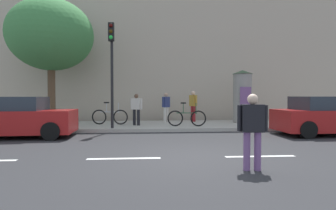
% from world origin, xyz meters
% --- Properties ---
extents(ground_plane, '(80.00, 80.00, 0.00)m').
position_xyz_m(ground_plane, '(0.00, 0.00, 0.00)').
color(ground_plane, '#2B2B2D').
extents(sidewalk_curb, '(36.00, 4.00, 0.15)m').
position_xyz_m(sidewalk_curb, '(0.00, 7.00, 0.07)').
color(sidewalk_curb, '#B2ADA3').
rests_on(sidewalk_curb, ground_plane).
extents(lane_markings, '(25.80, 0.16, 0.01)m').
position_xyz_m(lane_markings, '(-0.00, 0.00, 0.00)').
color(lane_markings, silver).
rests_on(lane_markings, ground_plane).
extents(building_backdrop, '(36.00, 5.00, 10.19)m').
position_xyz_m(building_backdrop, '(0.00, 12.00, 5.09)').
color(building_backdrop, '#B7A893').
rests_on(building_backdrop, ground_plane).
extents(traffic_light, '(0.24, 0.45, 4.44)m').
position_xyz_m(traffic_light, '(-2.64, 5.24, 3.13)').
color(traffic_light, black).
rests_on(traffic_light, sidewalk_curb).
extents(poster_column, '(1.04, 1.04, 2.72)m').
position_xyz_m(poster_column, '(3.80, 7.50, 1.53)').
color(poster_column, gray).
rests_on(poster_column, sidewalk_curb).
extents(street_tree, '(4.05, 4.05, 6.06)m').
position_xyz_m(street_tree, '(-5.78, 7.27, 4.48)').
color(street_tree, brown).
rests_on(street_tree, sidewalk_curb).
extents(pedestrian_with_backpack, '(0.62, 0.29, 1.58)m').
position_xyz_m(pedestrian_with_backpack, '(1.01, -1.30, 0.92)').
color(pedestrian_with_backpack, '#724C84').
rests_on(pedestrian_with_backpack, ground_plane).
extents(pedestrian_in_red_top, '(0.56, 0.47, 1.48)m').
position_xyz_m(pedestrian_in_red_top, '(-1.65, 6.48, 1.02)').
color(pedestrian_in_red_top, black).
rests_on(pedestrian_in_red_top, sidewalk_curb).
extents(pedestrian_in_dark_shirt, '(0.44, 0.45, 1.55)m').
position_xyz_m(pedestrian_in_dark_shirt, '(-0.13, 8.18, 1.04)').
color(pedestrian_in_dark_shirt, silver).
rests_on(pedestrian_in_dark_shirt, sidewalk_curb).
extents(pedestrian_near_pole, '(0.40, 0.50, 1.66)m').
position_xyz_m(pedestrian_near_pole, '(1.33, 8.23, 1.11)').
color(pedestrian_near_pole, maroon).
rests_on(pedestrian_near_pole, sidewalk_curb).
extents(bicycle_leaning, '(1.77, 0.22, 1.09)m').
position_xyz_m(bicycle_leaning, '(0.66, 5.88, 0.54)').
color(bicycle_leaning, black).
rests_on(bicycle_leaning, sidewalk_curb).
extents(bicycle_upright, '(1.76, 0.28, 1.09)m').
position_xyz_m(bicycle_upright, '(-2.95, 6.96, 0.54)').
color(bicycle_upright, black).
rests_on(bicycle_upright, sidewalk_curb).
extents(parked_car_dark, '(4.07, 2.04, 1.50)m').
position_xyz_m(parked_car_dark, '(-5.93, 3.82, 0.73)').
color(parked_car_dark, maroon).
rests_on(parked_car_dark, ground_plane).
extents(parked_car_red, '(4.39, 1.97, 1.51)m').
position_xyz_m(parked_car_red, '(6.08, 3.65, 0.73)').
color(parked_car_red, maroon).
rests_on(parked_car_red, ground_plane).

